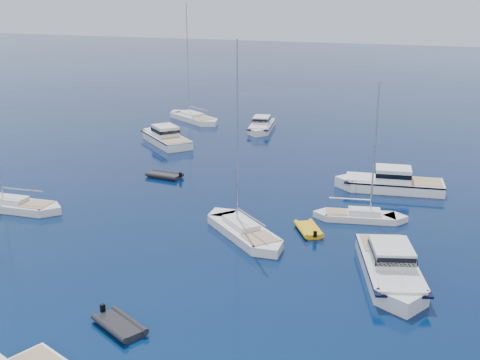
% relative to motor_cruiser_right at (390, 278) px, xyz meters
% --- Properties ---
extents(motor_cruiser_right, '(6.34, 11.11, 2.79)m').
position_rel_motor_cruiser_right_xyz_m(motor_cruiser_right, '(0.00, 0.00, 0.00)').
color(motor_cruiser_right, silver).
rests_on(motor_cruiser_right, ground).
extents(motor_cruiser_centre, '(10.84, 4.75, 2.75)m').
position_rel_motor_cruiser_right_xyz_m(motor_cruiser_centre, '(-2.44, 18.00, 0.00)').
color(motor_cruiser_centre, white).
rests_on(motor_cruiser_centre, ground).
extents(motor_cruiser_far_l, '(10.14, 9.28, 2.77)m').
position_rel_motor_cruiser_right_xyz_m(motor_cruiser_far_l, '(-30.15, 26.51, 0.00)').
color(motor_cruiser_far_l, silver).
rests_on(motor_cruiser_far_l, ground).
extents(motor_cruiser_horizon, '(4.31, 9.27, 2.34)m').
position_rel_motor_cruiser_right_xyz_m(motor_cruiser_horizon, '(-21.62, 37.30, 0.00)').
color(motor_cruiser_horizon, white).
rests_on(motor_cruiser_horizon, ground).
extents(sailboat_mid_r, '(9.32, 8.53, 14.77)m').
position_rel_motor_cruiser_right_xyz_m(sailboat_mid_r, '(-11.15, 3.15, 0.00)').
color(sailboat_mid_r, silver).
rests_on(sailboat_mid_r, ground).
extents(sailboat_mid_l, '(9.76, 3.22, 14.11)m').
position_rel_motor_cruiser_right_xyz_m(sailboat_mid_l, '(-31.10, 1.48, 0.00)').
color(sailboat_mid_l, silver).
rests_on(sailboat_mid_l, ground).
extents(sailboat_centre, '(8.04, 3.57, 11.45)m').
position_rel_motor_cruiser_right_xyz_m(sailboat_centre, '(-3.63, 9.50, 0.00)').
color(sailboat_centre, silver).
rests_on(sailboat_centre, ground).
extents(sailboat_far_l, '(11.16, 8.41, 16.60)m').
position_rel_motor_cruiser_right_xyz_m(sailboat_far_l, '(-32.63, 39.68, 0.00)').
color(sailboat_far_l, white).
rests_on(sailboat_far_l, ground).
extents(tender_yellow, '(3.24, 3.73, 0.95)m').
position_rel_motor_cruiser_right_xyz_m(tender_yellow, '(-6.77, 5.49, 0.00)').
color(tender_yellow, '#EFAD0E').
rests_on(tender_yellow, ground).
extents(tender_grey_near, '(3.96, 3.27, 0.95)m').
position_rel_motor_cruiser_right_xyz_m(tender_grey_near, '(-12.78, -11.33, 0.00)').
color(tender_grey_near, black).
rests_on(tender_grey_near, ground).
extents(tender_grey_far, '(3.76, 2.25, 0.95)m').
position_rel_motor_cruiser_right_xyz_m(tender_grey_far, '(-23.56, 14.00, 0.00)').
color(tender_grey_far, black).
rests_on(tender_grey_far, ground).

